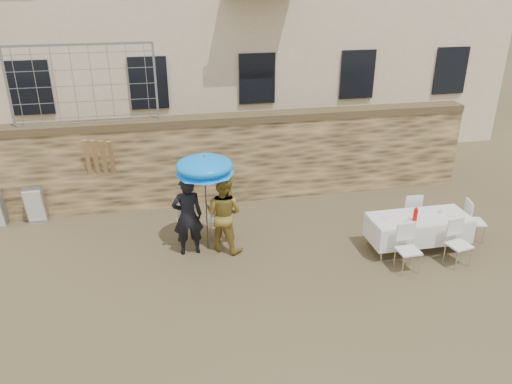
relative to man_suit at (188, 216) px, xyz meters
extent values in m
plane|color=brown|center=(0.98, -2.47, -0.86)|extent=(80.00, 80.00, 0.00)
cube|color=olive|center=(0.98, 2.53, 0.24)|extent=(13.00, 0.50, 2.20)
imported|color=black|center=(0.00, 0.00, 0.00)|extent=(0.66, 0.45, 1.73)
imported|color=gold|center=(0.75, 0.00, -0.01)|extent=(1.04, 1.00, 1.70)
cylinder|color=#3F3F44|center=(0.40, 0.10, 0.00)|extent=(0.03, 0.03, 1.73)
cone|color=#0B8AFF|center=(0.40, 0.10, 0.98)|extent=(1.22, 1.22, 0.22)
cube|color=white|center=(4.77, -0.81, -0.11)|extent=(2.10, 0.85, 0.05)
cylinder|color=silver|center=(3.82, -1.15, -0.49)|extent=(0.04, 0.04, 0.74)
cylinder|color=silver|center=(5.72, -1.15, -0.49)|extent=(0.04, 0.04, 0.74)
cylinder|color=silver|center=(3.82, -0.46, -0.49)|extent=(0.04, 0.04, 0.74)
cylinder|color=silver|center=(5.72, -0.46, -0.49)|extent=(0.04, 0.04, 0.74)
cylinder|color=red|center=(4.57, -0.96, 0.04)|extent=(0.09, 0.09, 0.26)
camera|label=1|loc=(-0.44, -9.24, 4.64)|focal=35.00mm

